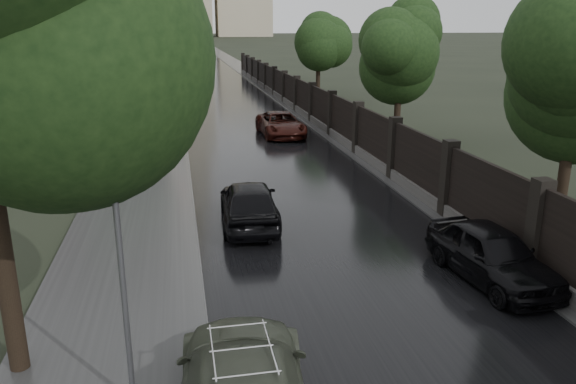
{
  "coord_description": "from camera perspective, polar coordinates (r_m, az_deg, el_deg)",
  "views": [
    {
      "loc": [
        -4.37,
        -7.11,
        6.45
      ],
      "look_at": [
        -1.19,
        9.05,
        1.5
      ],
      "focal_mm": 35.0,
      "sensor_mm": 36.0,
      "label": 1
    }
  ],
  "objects": [
    {
      "name": "sidewalk_left",
      "position": [
        197.22,
        -11.98,
        14.53
      ],
      "size": [
        4.0,
        420.0,
        0.16
      ],
      "primitive_type": "cube",
      "color": "#2D2D2D",
      "rests_on": "ground"
    },
    {
      "name": "tree_right_b",
      "position": [
        31.48,
        11.37,
        13.68
      ],
      "size": [
        4.08,
        4.08,
        7.01
      ],
      "color": "black",
      "rests_on": "ground"
    },
    {
      "name": "fence_right",
      "position": [
        40.51,
        1.8,
        9.0
      ],
      "size": [
        0.45,
        75.72,
        2.7
      ],
      "color": "#383533",
      "rests_on": "ground"
    },
    {
      "name": "tree_left_far",
      "position": [
        37.31,
        -17.24,
        14.15
      ],
      "size": [
        4.25,
        4.25,
        7.39
      ],
      "color": "black",
      "rests_on": "ground"
    },
    {
      "name": "car_right_far",
      "position": [
        33.65,
        -0.74,
        6.9
      ],
      "size": [
        2.51,
        5.16,
        1.42
      ],
      "primitive_type": "imported",
      "rotation": [
        0.0,
        0.0,
        0.03
      ],
      "color": "black",
      "rests_on": "ground"
    },
    {
      "name": "car_right_near",
      "position": [
        15.52,
        19.99,
        -5.94
      ],
      "size": [
        2.16,
        4.47,
        1.47
      ],
      "primitive_type": "imported",
      "rotation": [
        0.0,
        0.0,
        0.1
      ],
      "color": "black",
      "rests_on": "ground"
    },
    {
      "name": "traffic_light",
      "position": [
        32.36,
        -11.05,
        9.23
      ],
      "size": [
        0.16,
        0.32,
        4.0
      ],
      "color": "#59595E",
      "rests_on": "ground"
    },
    {
      "name": "tree_right_c",
      "position": [
        48.61,
        3.12,
        14.93
      ],
      "size": [
        4.08,
        4.08,
        7.01
      ],
      "color": "black",
      "rests_on": "ground"
    },
    {
      "name": "hatchback_left",
      "position": [
        18.58,
        -3.97,
        -1.09
      ],
      "size": [
        2.09,
        4.67,
        1.56
      ],
      "primitive_type": "imported",
      "rotation": [
        0.0,
        0.0,
        3.09
      ],
      "color": "black",
      "rests_on": "ground"
    },
    {
      "name": "lamp_post",
      "position": [
        9.46,
        -16.55,
        -7.56
      ],
      "size": [
        0.25,
        0.12,
        5.11
      ],
      "color": "#59595E",
      "rests_on": "ground"
    },
    {
      "name": "road",
      "position": [
        197.27,
        -10.18,
        14.61
      ],
      "size": [
        8.0,
        420.0,
        0.02
      ],
      "primitive_type": "cube",
      "color": "black",
      "rests_on": "ground"
    },
    {
      "name": "verge_right",
      "position": [
        197.46,
        -8.53,
        14.69
      ],
      "size": [
        3.0,
        420.0,
        0.08
      ],
      "primitive_type": "cube",
      "color": "#2D2D2D",
      "rests_on": "ground"
    }
  ]
}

